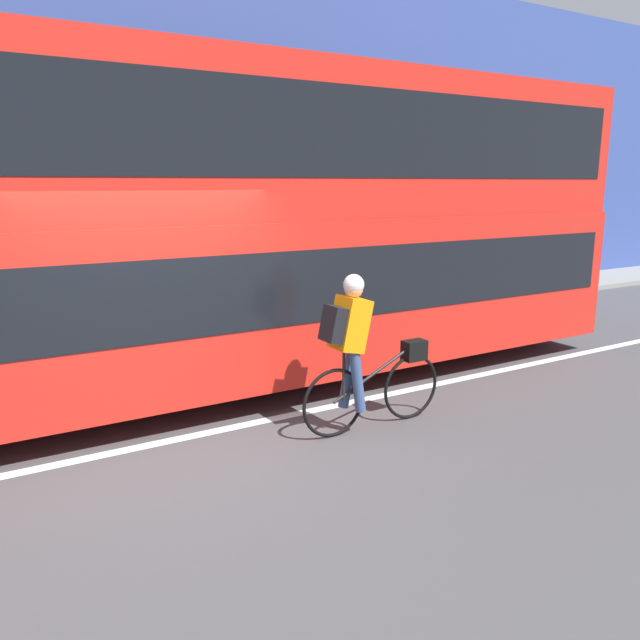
{
  "coord_description": "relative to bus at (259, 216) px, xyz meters",
  "views": [
    {
      "loc": [
        -1.63,
        -5.81,
        2.57
      ],
      "look_at": [
        1.98,
        0.23,
        1.02
      ],
      "focal_mm": 35.0,
      "sensor_mm": 36.0,
      "label": 1
    }
  ],
  "objects": [
    {
      "name": "ground_plane",
      "position": [
        -1.76,
        -1.35,
        -2.16
      ],
      "size": [
        80.0,
        80.0,
        0.0
      ],
      "primitive_type": "plane",
      "color": "#424244"
    },
    {
      "name": "road_center_line",
      "position": [
        -1.76,
        -1.29,
        -2.15
      ],
      "size": [
        50.0,
        0.14,
        0.01
      ],
      "primitive_type": "cube",
      "color": "silver",
      "rests_on": "ground_plane"
    },
    {
      "name": "sidewalk_curb",
      "position": [
        -1.76,
        3.11,
        -2.1
      ],
      "size": [
        60.0,
        1.75,
        0.11
      ],
      "color": "gray",
      "rests_on": "ground_plane"
    },
    {
      "name": "building_facade",
      "position": [
        -1.76,
        4.13,
        1.2
      ],
      "size": [
        60.0,
        0.3,
        6.72
      ],
      "color": "#33478C",
      "rests_on": "ground_plane"
    },
    {
      "name": "bus",
      "position": [
        0.0,
        0.0,
        0.0
      ],
      "size": [
        10.24,
        2.52,
        3.91
      ],
      "color": "black",
      "rests_on": "ground_plane"
    },
    {
      "name": "cyclist_on_bike",
      "position": [
        0.15,
        -2.05,
        -1.26
      ],
      "size": [
        1.74,
        0.32,
        1.68
      ],
      "color": "black",
      "rests_on": "ground_plane"
    },
    {
      "name": "street_sign_post",
      "position": [
        4.66,
        3.01,
        -0.71
      ],
      "size": [
        0.36,
        0.09,
        2.39
      ],
      "color": "#59595B",
      "rests_on": "sidewalk_curb"
    }
  ]
}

